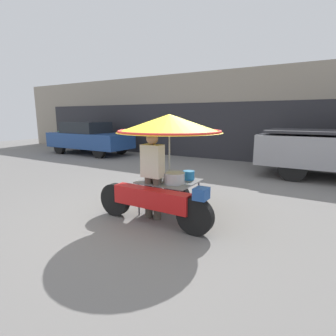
{
  "coord_description": "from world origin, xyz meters",
  "views": [
    {
      "loc": [
        2.57,
        -3.83,
        1.83
      ],
      "look_at": [
        0.15,
        0.25,
        0.89
      ],
      "focal_mm": 28.0,
      "sensor_mm": 36.0,
      "label": 1
    }
  ],
  "objects_px": {
    "vendor_motorcycle_cart": "(168,138)",
    "parked_car": "(89,138)",
    "vendor_person": "(153,172)",
    "potted_plant": "(60,138)"
  },
  "relations": [
    {
      "from": "vendor_motorcycle_cart",
      "to": "parked_car",
      "type": "xyz_separation_m",
      "value": [
        -7.48,
        5.03,
        -0.64
      ]
    },
    {
      "from": "vendor_person",
      "to": "parked_car",
      "type": "bearing_deg",
      "value": 144.05
    },
    {
      "from": "vendor_motorcycle_cart",
      "to": "parked_car",
      "type": "bearing_deg",
      "value": 146.09
    },
    {
      "from": "vendor_motorcycle_cart",
      "to": "vendor_person",
      "type": "bearing_deg",
      "value": -114.18
    },
    {
      "from": "vendor_motorcycle_cart",
      "to": "vendor_person",
      "type": "height_order",
      "value": "vendor_motorcycle_cart"
    },
    {
      "from": "potted_plant",
      "to": "vendor_person",
      "type": "bearing_deg",
      "value": -30.19
    },
    {
      "from": "vendor_motorcycle_cart",
      "to": "potted_plant",
      "type": "relative_size",
      "value": 2.26
    },
    {
      "from": "vendor_motorcycle_cart",
      "to": "parked_car",
      "type": "height_order",
      "value": "vendor_motorcycle_cart"
    },
    {
      "from": "parked_car",
      "to": "potted_plant",
      "type": "distance_m",
      "value": 3.37
    },
    {
      "from": "vendor_motorcycle_cart",
      "to": "parked_car",
      "type": "relative_size",
      "value": 0.52
    }
  ]
}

